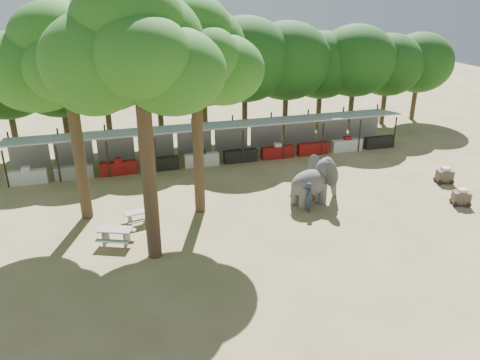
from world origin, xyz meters
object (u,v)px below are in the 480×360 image
object	(u,v)px
yard_tree_left	(64,62)
picnic_table_near	(116,234)
cart_front	(461,197)
yard_tree_center	(135,50)
handler	(309,197)
cart_back	(445,175)
elephant	(315,181)
picnic_table_far	(138,215)
yard_tree_back	(191,52)

from	to	relation	value
yard_tree_left	picnic_table_near	size ratio (longest dim) A/B	5.48
yard_tree_left	cart_front	world-z (taller)	yard_tree_left
yard_tree_left	picnic_table_near	world-z (taller)	yard_tree_left
yard_tree_center	yard_tree_left	bearing A→B (deg)	120.96
picnic_table_near	cart_front	size ratio (longest dim) A/B	1.68
yard_tree_center	handler	distance (m)	12.37
cart_back	elephant	bearing A→B (deg)	-165.19
yard_tree_center	cart_front	world-z (taller)	yard_tree_center
elephant	cart_front	xyz separation A→B (m)	(7.82, -2.78, -0.80)
picnic_table_near	cart_back	size ratio (longest dim) A/B	1.69
yard_tree_center	picnic_table_far	bearing A→B (deg)	94.86
yard_tree_center	picnic_table_far	size ratio (longest dim) A/B	7.61
elephant	cart_back	distance (m)	9.18
elephant	picnic_table_near	distance (m)	11.31
yard_tree_center	elephant	xyz separation A→B (m)	(9.66, 3.07, -7.92)
yard_tree_left	cart_back	distance (m)	23.18
handler	cart_back	xyz separation A→B (m)	(9.93, 1.27, -0.33)
yard_tree_back	cart_back	world-z (taller)	yard_tree_back
yard_tree_back	handler	xyz separation A→B (m)	(5.87, -1.93, -7.70)
elephant	cart_back	world-z (taller)	elephant
yard_tree_left	elephant	world-z (taller)	yard_tree_left
yard_tree_center	elephant	bearing A→B (deg)	17.63
cart_front	cart_back	xyz separation A→B (m)	(1.32, 3.05, 0.02)
handler	picnic_table_far	xyz separation A→B (m)	(-9.15, 1.23, -0.39)
yard_tree_back	handler	world-z (taller)	yard_tree_back
yard_tree_center	cart_front	bearing A→B (deg)	0.94
yard_tree_left	elephant	xyz separation A→B (m)	(12.66, -1.93, -6.91)
elephant	yard_tree_left	bearing A→B (deg)	156.30
picnic_table_far	cart_back	bearing A→B (deg)	-10.78
elephant	picnic_table_far	size ratio (longest dim) A/B	2.20
picnic_table_near	yard_tree_center	bearing A→B (deg)	-21.13
handler	cart_back	bearing A→B (deg)	-68.39
yard_tree_left	yard_tree_center	distance (m)	5.92
elephant	handler	distance (m)	1.35
picnic_table_near	cart_front	world-z (taller)	cart_front
yard_tree_left	handler	world-z (taller)	yard_tree_left
yard_tree_left	yard_tree_back	distance (m)	6.09
picnic_table_near	yard_tree_back	bearing A→B (deg)	52.39
elephant	cart_front	size ratio (longest dim) A/B	2.90
yard_tree_center	cart_front	size ratio (longest dim) A/B	10.07
handler	cart_back	distance (m)	10.01
yard_tree_center	yard_tree_back	bearing A→B (deg)	53.14
yard_tree_back	cart_back	bearing A→B (deg)	-2.40
yard_tree_back	picnic_table_near	distance (m)	9.55
picnic_table_far	cart_back	size ratio (longest dim) A/B	1.32
elephant	picnic_table_far	world-z (taller)	elephant
yard_tree_back	cart_back	xyz separation A→B (m)	(15.80, -0.66, -8.03)
yard_tree_back	picnic_table_near	size ratio (longest dim) A/B	5.64
handler	cart_back	size ratio (longest dim) A/B	1.41
yard_tree_left	elephant	distance (m)	14.55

